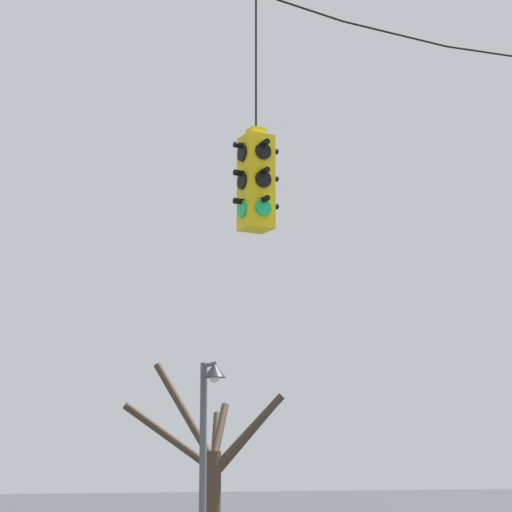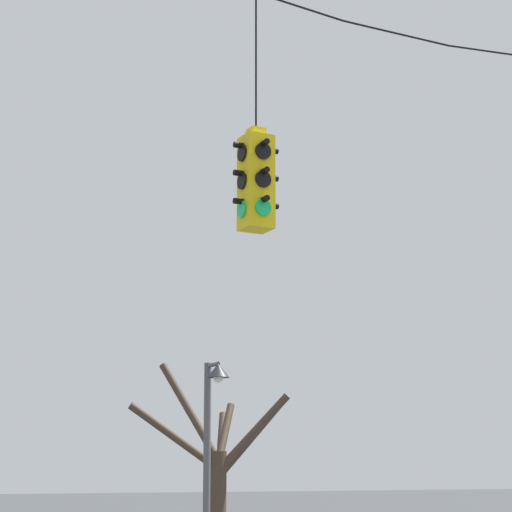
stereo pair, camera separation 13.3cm
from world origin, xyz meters
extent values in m
cylinder|color=black|center=(-1.68, 0.19, 8.10)|extent=(1.68, 0.03, 0.17)
cylinder|color=black|center=(0.00, 0.19, 8.03)|extent=(1.68, 0.03, 0.03)
cylinder|color=black|center=(1.68, 0.19, 8.10)|extent=(1.68, 0.03, 0.17)
cube|color=yellow|center=(-2.10, 0.19, 5.70)|extent=(0.34, 0.34, 1.14)
cube|color=yellow|center=(-2.10, 0.19, 6.32)|extent=(0.19, 0.19, 0.10)
cylinder|color=black|center=(-2.10, 0.19, 7.24)|extent=(0.02, 0.02, 1.76)
cylinder|color=black|center=(-2.10, 0.01, 6.04)|extent=(0.20, 0.03, 0.20)
cylinder|color=black|center=(-2.10, -0.04, 6.13)|extent=(0.07, 0.12, 0.07)
cylinder|color=black|center=(-2.10, 0.01, 5.70)|extent=(0.20, 0.03, 0.20)
cylinder|color=black|center=(-2.10, -0.04, 5.79)|extent=(0.07, 0.12, 0.07)
cylinder|color=#19C666|center=(-2.10, 0.01, 5.35)|extent=(0.20, 0.03, 0.20)
cylinder|color=black|center=(-2.10, -0.04, 5.44)|extent=(0.07, 0.12, 0.07)
cylinder|color=black|center=(-2.10, 0.38, 6.04)|extent=(0.20, 0.03, 0.20)
cylinder|color=black|center=(-2.10, 0.42, 6.13)|extent=(0.07, 0.12, 0.07)
cylinder|color=black|center=(-2.10, 0.38, 5.70)|extent=(0.20, 0.03, 0.20)
cylinder|color=black|center=(-2.10, 0.42, 5.79)|extent=(0.07, 0.12, 0.07)
cylinder|color=#19C666|center=(-2.10, 0.38, 5.35)|extent=(0.20, 0.03, 0.20)
cylinder|color=black|center=(-2.10, 0.42, 5.44)|extent=(0.07, 0.12, 0.07)
cylinder|color=black|center=(-2.29, 0.19, 6.04)|extent=(0.03, 0.20, 0.20)
cylinder|color=black|center=(-2.33, 0.19, 6.13)|extent=(0.12, 0.07, 0.07)
cylinder|color=black|center=(-2.29, 0.19, 5.70)|extent=(0.03, 0.20, 0.20)
cylinder|color=black|center=(-2.33, 0.19, 5.79)|extent=(0.12, 0.07, 0.07)
cylinder|color=#19C666|center=(-2.29, 0.19, 5.35)|extent=(0.03, 0.20, 0.20)
cylinder|color=black|center=(-2.33, 0.19, 5.44)|extent=(0.12, 0.07, 0.07)
cylinder|color=black|center=(-1.92, 0.19, 6.04)|extent=(0.03, 0.20, 0.20)
cylinder|color=black|center=(-1.87, 0.19, 6.13)|extent=(0.12, 0.07, 0.07)
cylinder|color=black|center=(-1.92, 0.19, 5.70)|extent=(0.03, 0.20, 0.20)
cylinder|color=black|center=(-1.87, 0.19, 5.79)|extent=(0.12, 0.07, 0.07)
cylinder|color=#19C666|center=(-1.92, 0.19, 5.35)|extent=(0.03, 0.20, 0.20)
cylinder|color=black|center=(-1.87, 0.19, 5.44)|extent=(0.12, 0.07, 0.07)
cylinder|color=#515156|center=(-0.33, 5.48, 2.08)|extent=(0.12, 0.12, 4.16)
cylinder|color=#515156|center=(-0.33, 5.27, 4.11)|extent=(0.07, 0.42, 0.07)
cone|color=#232328|center=(-0.33, 5.06, 3.99)|extent=(0.38, 0.38, 0.23)
sphere|color=silver|center=(-0.33, 5.06, 3.88)|extent=(0.17, 0.17, 0.17)
cylinder|color=#423326|center=(0.58, 9.12, 3.04)|extent=(1.93, 0.45, 1.38)
cylinder|color=#423326|center=(2.08, 8.56, 3.13)|extent=(1.35, 1.04, 1.62)
cylinder|color=#423326|center=(1.07, 9.48, 3.59)|extent=(1.07, 1.20, 2.09)
cylinder|color=#423326|center=(1.80, 9.51, 2.80)|extent=(0.80, 1.25, 1.69)
cylinder|color=#423326|center=(1.80, 9.32, 3.13)|extent=(0.81, 0.88, 1.36)
cylinder|color=#423326|center=(2.17, 8.81, 3.05)|extent=(1.50, 0.53, 1.70)
camera|label=1|loc=(-7.35, -9.83, 2.36)|focal=70.00mm
camera|label=2|loc=(-7.23, -9.89, 2.36)|focal=70.00mm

